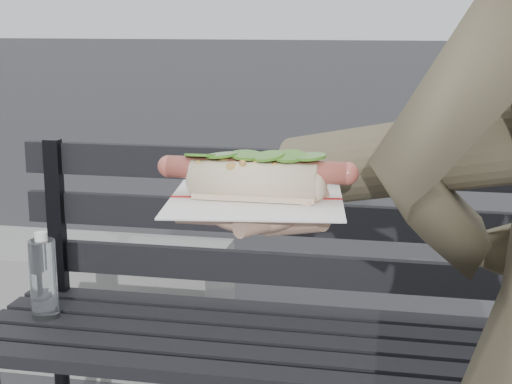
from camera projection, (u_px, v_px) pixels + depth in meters
park_bench at (300, 309)px, 1.81m from camera, size 1.50×0.44×0.88m
concrete_block at (58, 299)px, 2.79m from camera, size 1.20×0.40×0.40m
held_hotdog at (432, 159)px, 0.88m from camera, size 0.62×0.30×0.20m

